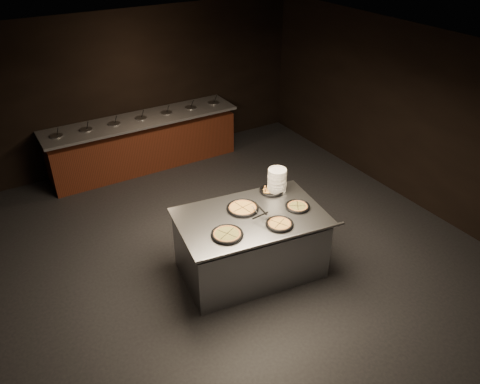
{
  "coord_description": "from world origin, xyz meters",
  "views": [
    {
      "loc": [
        -2.64,
        -4.44,
        4.43
      ],
      "look_at": [
        0.21,
        0.3,
        1.03
      ],
      "focal_mm": 35.0,
      "sensor_mm": 36.0,
      "label": 1
    }
  ],
  "objects_px": {
    "serving_counter": "(250,245)",
    "pan_veggie_whole": "(227,234)",
    "plate_stack": "(277,180)",
    "pan_cheese_whole": "(243,208)"
  },
  "relations": [
    {
      "from": "pan_veggie_whole",
      "to": "pan_cheese_whole",
      "type": "relative_size",
      "value": 0.94
    },
    {
      "from": "serving_counter",
      "to": "pan_veggie_whole",
      "type": "bearing_deg",
      "value": -148.27
    },
    {
      "from": "serving_counter",
      "to": "pan_cheese_whole",
      "type": "relative_size",
      "value": 4.77
    },
    {
      "from": "pan_cheese_whole",
      "to": "serving_counter",
      "type": "bearing_deg",
      "value": -87.28
    },
    {
      "from": "serving_counter",
      "to": "pan_cheese_whole",
      "type": "xyz_separation_m",
      "value": [
        -0.01,
        0.19,
        0.51
      ]
    },
    {
      "from": "pan_veggie_whole",
      "to": "plate_stack",
      "type": "bearing_deg",
      "value": 26.49
    },
    {
      "from": "pan_cheese_whole",
      "to": "plate_stack",
      "type": "bearing_deg",
      "value": 13.95
    },
    {
      "from": "serving_counter",
      "to": "plate_stack",
      "type": "distance_m",
      "value": 1.0
    },
    {
      "from": "plate_stack",
      "to": "pan_cheese_whole",
      "type": "distance_m",
      "value": 0.71
    },
    {
      "from": "serving_counter",
      "to": "pan_cheese_whole",
      "type": "bearing_deg",
      "value": 100.7
    }
  ]
}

